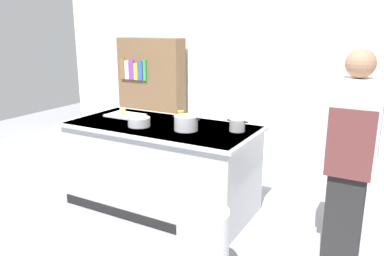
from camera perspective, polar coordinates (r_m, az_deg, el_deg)
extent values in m
plane|color=gray|center=(4.26, -4.34, -11.31)|extent=(10.00, 10.00, 0.00)
cube|color=white|center=(5.70, 7.27, 10.98)|extent=(6.40, 0.12, 3.00)
cube|color=#B7BABF|center=(4.08, -4.46, -5.63)|extent=(1.90, 0.90, 0.90)
cube|color=#B7BABF|center=(3.95, -4.59, 0.29)|extent=(1.98, 0.98, 0.03)
cube|color=black|center=(3.91, -8.12, -13.14)|extent=(1.90, 0.01, 0.10)
cube|color=silver|center=(4.36, -9.87, 1.86)|extent=(0.40, 0.28, 0.02)
sphere|color=tan|center=(4.41, -10.25, 2.59)|extent=(0.07, 0.07, 0.07)
cylinder|color=#B7BABF|center=(3.71, -0.89, 0.74)|extent=(0.23, 0.23, 0.14)
cube|color=black|center=(3.76, -2.60, 1.72)|extent=(0.04, 0.02, 0.01)
cube|color=black|center=(3.63, 0.88, 1.26)|extent=(0.04, 0.02, 0.01)
cylinder|color=#99999E|center=(3.70, 6.70, 0.41)|extent=(0.15, 0.15, 0.12)
cube|color=black|center=(3.72, 5.46, 1.18)|extent=(0.04, 0.02, 0.01)
cube|color=black|center=(3.66, 8.01, 0.85)|extent=(0.04, 0.02, 0.01)
cylinder|color=#B7BABF|center=(3.90, -7.85, 0.91)|extent=(0.22, 0.22, 0.09)
cylinder|color=yellow|center=(4.12, -1.68, 1.87)|extent=(0.07, 0.07, 0.10)
cylinder|color=white|center=(2.96, 1.60, -17.30)|extent=(0.38, 0.38, 0.60)
cube|color=#262626|center=(3.41, 21.65, -10.95)|extent=(0.28, 0.20, 0.90)
cube|color=silver|center=(3.17, 22.94, 1.38)|extent=(0.38, 0.24, 0.60)
sphere|color=#A87A5B|center=(3.11, 23.70, 8.74)|extent=(0.22, 0.22, 0.22)
cube|color=brown|center=(3.10, 22.32, -2.33)|extent=(0.34, 0.02, 0.54)
cube|color=brown|center=(6.18, -6.02, 5.23)|extent=(1.10, 0.28, 1.70)
cube|color=brown|center=(6.26, -10.22, 8.64)|extent=(0.08, 0.03, 0.32)
cube|color=white|center=(6.20, -9.59, 8.48)|extent=(0.08, 0.03, 0.29)
cube|color=purple|center=(6.15, -8.93, 8.50)|extent=(0.08, 0.03, 0.30)
cube|color=yellow|center=(6.10, -8.30, 8.26)|extent=(0.07, 0.03, 0.25)
cube|color=#3351B7|center=(6.05, -7.65, 8.42)|extent=(0.08, 0.03, 0.30)
cube|color=green|center=(6.00, -7.02, 8.47)|extent=(0.05, 0.03, 0.31)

